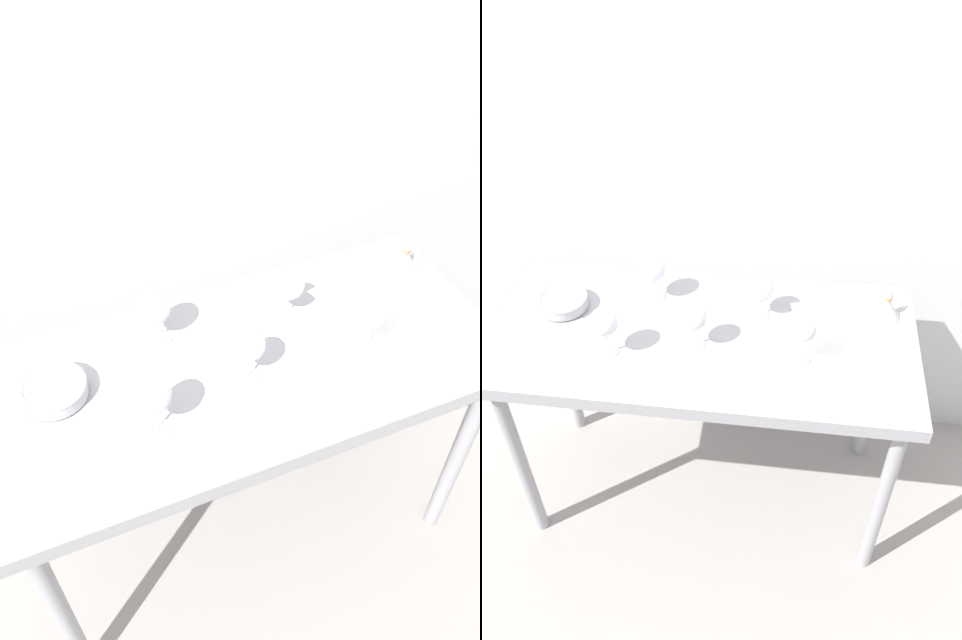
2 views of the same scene
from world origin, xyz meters
TOP-DOWN VIEW (x-y plane):
  - ground_plane at (0.00, 0.00)m, footprint 6.00×6.00m
  - back_wall at (0.00, 0.49)m, footprint 3.80×0.04m
  - steel_counter at (0.00, -0.01)m, footprint 1.40×0.65m
  - wine_glass_far_left at (-0.20, 0.16)m, footprint 0.09×0.09m
  - wine_glass_near_center at (-0.02, -0.06)m, footprint 0.09×0.09m
  - wine_glass_near_left at (-0.29, -0.13)m, footprint 0.09×0.09m
  - wine_glass_far_right at (0.18, 0.11)m, footprint 0.09×0.09m
  - wine_glass_near_right at (0.32, -0.09)m, footprint 0.08×0.08m
  - tasting_sheet_upper at (0.40, 0.07)m, footprint 0.26×0.31m
  - tasting_bowl at (-0.50, 0.07)m, footprint 0.17×0.17m
  - decanter_funnel at (0.60, 0.16)m, footprint 0.10×0.10m

SIDE VIEW (x-z plane):
  - ground_plane at x=0.00m, z-range 0.00..0.00m
  - steel_counter at x=0.00m, z-range 0.34..1.24m
  - tasting_sheet_upper at x=0.40m, z-range 0.90..0.90m
  - tasting_bowl at x=-0.50m, z-range 0.90..0.95m
  - decanter_funnel at x=0.60m, z-range 0.88..1.00m
  - wine_glass_far_right at x=0.18m, z-range 0.93..1.09m
  - wine_glass_near_center at x=-0.02m, z-range 0.93..1.10m
  - wine_glass_far_left at x=-0.20m, z-range 0.93..1.11m
  - wine_glass_near_left at x=-0.29m, z-range 0.94..1.11m
  - wine_glass_near_right at x=0.32m, z-range 0.94..1.11m
  - back_wall at x=0.00m, z-range 0.00..2.60m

